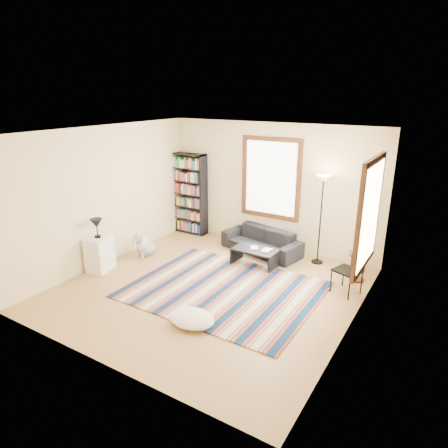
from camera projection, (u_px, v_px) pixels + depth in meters
The scene contains 21 objects.
floor at pixel (210, 291), 7.30m from camera, with size 5.00×5.00×0.10m, color #A17449.
ceiling at pixel (208, 129), 6.37m from camera, with size 5.00×5.00×0.10m, color white.
wall_back at pixel (272, 186), 8.89m from camera, with size 5.00×0.10×2.80m, color beige.
wall_front at pixel (91, 269), 4.77m from camera, with size 5.00×0.10×2.80m, color beige.
wall_left at pixel (104, 196), 8.10m from camera, with size 0.10×5.00×2.80m, color beige.
wall_right at pixel (361, 244), 5.57m from camera, with size 0.10×5.00×2.80m, color beige.
window_back at pixel (271, 178), 8.77m from camera, with size 1.20×0.06×1.60m, color white.
window_right at pixel (369, 215), 6.19m from camera, with size 0.06×1.20×1.60m, color white.
rug at pixel (224, 289), 7.23m from camera, with size 3.27×2.61×0.02m, color #0C223E.
sofa at pixel (261, 241), 8.84m from camera, with size 1.81×0.71×0.53m, color black.
bookshelf at pixel (189, 194), 9.89m from camera, with size 0.90×0.30×2.00m, color black.
coffee_table at pixel (255, 257), 8.19m from camera, with size 0.90×0.50×0.36m, color black.
book_a at pixel (251, 248), 8.18m from camera, with size 0.20×0.15×0.02m, color beige.
book_b at pixel (263, 249), 8.10m from camera, with size 0.17×0.24×0.02m, color beige.
floor_cushion at pixel (192, 318), 6.15m from camera, with size 0.76×0.57×0.19m, color white.
floor_lamp at pixel (320, 220), 8.09m from camera, with size 0.30×0.30×1.86m, color black, non-canonical shape.
side_table at pixel (358, 267), 7.53m from camera, with size 0.40×0.40×0.54m, color #452811.
folding_chair at pixel (347, 271), 6.99m from camera, with size 0.42×0.40×0.86m, color black.
white_cabinet at pixel (100, 254), 7.92m from camera, with size 0.38×0.50×0.70m, color white.
table_lamp at pixel (97, 228), 7.75m from camera, with size 0.24×0.24×0.38m, color black, non-canonical shape.
dog at pixel (146, 243), 8.65m from camera, with size 0.40×0.56×0.56m, color #A9A9A9, non-canonical shape.
Camera 1 is at (3.64, -5.43, 3.43)m, focal length 32.00 mm.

